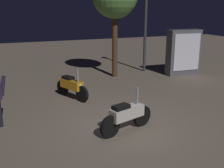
{
  "coord_description": "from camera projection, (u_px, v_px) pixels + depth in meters",
  "views": [
    {
      "loc": [
        -2.87,
        -6.02,
        3.07
      ],
      "look_at": [
        -0.09,
        0.76,
        1.0
      ],
      "focal_mm": 43.51,
      "sensor_mm": 36.0,
      "label": 1
    }
  ],
  "objects": [
    {
      "name": "ground_plane",
      "position": [
        126.0,
        127.0,
        7.24
      ],
      "size": [
        40.0,
        40.0,
        0.0
      ],
      "primitive_type": "plane",
      "color": "#756656"
    },
    {
      "name": "motorcycle_white_foreground",
      "position": [
        127.0,
        115.0,
        6.88
      ],
      "size": [
        1.62,
        0.58,
        1.11
      ],
      "rotation": [
        0.0,
        0.0,
        0.3
      ],
      "color": "black",
      "rests_on": "ground_plane"
    },
    {
      "name": "motorcycle_orange_parked_left",
      "position": [
        72.0,
        86.0,
        9.41
      ],
      "size": [
        0.75,
        1.56,
        1.11
      ],
      "rotation": [
        0.0,
        0.0,
        5.12
      ],
      "color": "black",
      "rests_on": "ground_plane"
    },
    {
      "name": "streetlamp_near",
      "position": [
        146.0,
        13.0,
        12.87
      ],
      "size": [
        0.36,
        0.36,
        4.36
      ],
      "color": "#38383D",
      "rests_on": "ground_plane"
    },
    {
      "name": "kiosk_billboard",
      "position": [
        184.0,
        52.0,
        12.65
      ],
      "size": [
        1.62,
        0.61,
        2.1
      ],
      "rotation": [
        0.0,
        0.0,
        3.1
      ],
      "color": "#595960",
      "rests_on": "ground_plane"
    }
  ]
}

